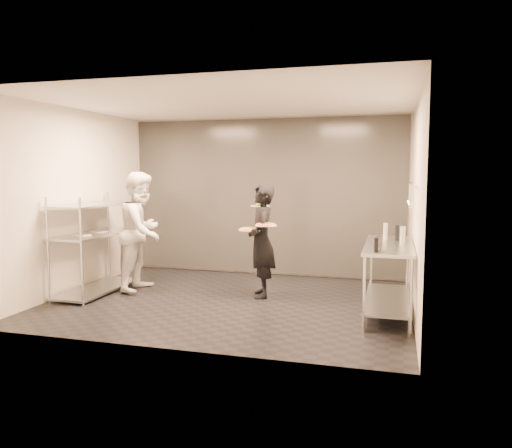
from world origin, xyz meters
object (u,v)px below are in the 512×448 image
(pizza_plate_near, at_px, (251,229))
(bottle_clear, at_px, (403,235))
(prep_counter, at_px, (388,266))
(bottle_dark, at_px, (397,233))
(waiter, at_px, (262,241))
(pos_monitor, at_px, (378,244))
(pizza_plate_far, at_px, (266,225))
(salad_plate, at_px, (260,205))
(bottle_green, at_px, (386,231))
(chef, at_px, (142,231))
(pass_rack, at_px, (96,242))

(pizza_plate_near, distance_m, bottle_clear, 2.11)
(prep_counter, bearing_deg, bottle_dark, 73.97)
(waiter, bearing_deg, pos_monitor, 38.91)
(pos_monitor, bearing_deg, pizza_plate_far, 160.14)
(pos_monitor, height_order, bottle_dark, bottle_dark)
(salad_plate, distance_m, bottle_green, 1.90)
(chef, relative_size, bottle_green, 8.23)
(chef, relative_size, bottle_clear, 8.28)
(waiter, bearing_deg, pizza_plate_far, 9.60)
(bottle_green, bearing_deg, pizza_plate_far, -171.68)
(waiter, distance_m, pizza_plate_far, 0.36)
(bottle_clear, bearing_deg, pizza_plate_far, 175.97)
(bottle_green, relative_size, bottle_clear, 1.01)
(waiter, relative_size, pizza_plate_near, 4.69)
(waiter, height_order, bottle_green, waiter)
(waiter, distance_m, bottle_dark, 1.92)
(pizza_plate_near, height_order, bottle_green, bottle_green)
(pass_rack, height_order, salad_plate, pass_rack)
(chef, distance_m, bottle_clear, 3.91)
(bottle_clear, relative_size, bottle_dark, 1.07)
(chef, height_order, pizza_plate_near, chef)
(prep_counter, relative_size, pizza_plate_far, 5.77)
(salad_plate, bearing_deg, chef, -169.53)
(chef, relative_size, bottle_dark, 8.88)
(pos_monitor, xyz_separation_m, bottle_clear, (0.29, 0.70, 0.03))
(pass_rack, bearing_deg, pos_monitor, -8.83)
(chef, bearing_deg, pizza_plate_near, -94.07)
(pizza_plate_near, height_order, pos_monitor, pos_monitor)
(bottle_clear, bearing_deg, waiter, 170.19)
(prep_counter, xyz_separation_m, bottle_clear, (0.17, 0.05, 0.41))
(pizza_plate_far, distance_m, bottle_dark, 1.80)
(pass_rack, xyz_separation_m, chef, (0.60, 0.34, 0.15))
(pizza_plate_near, bearing_deg, bottle_green, 5.47)
(bottle_green, height_order, bottle_clear, bottle_green)
(prep_counter, distance_m, salad_plate, 2.15)
(pizza_plate_near, relative_size, bottle_green, 1.59)
(bottle_green, bearing_deg, pos_monitor, -93.48)
(bottle_green, bearing_deg, salad_plate, 172.32)
(pass_rack, relative_size, bottle_clear, 7.20)
(bottle_green, distance_m, bottle_dark, 0.17)
(waiter, xyz_separation_m, bottle_green, (1.76, 0.03, 0.20))
(waiter, height_order, bottle_dark, waiter)
(waiter, bearing_deg, prep_counter, 58.50)
(pass_rack, bearing_deg, pizza_plate_near, 5.75)
(salad_plate, xyz_separation_m, bottle_green, (1.86, -0.25, -0.31))
(pizza_plate_near, height_order, salad_plate, salad_plate)
(pass_rack, height_order, pizza_plate_far, pass_rack)
(prep_counter, distance_m, bottle_clear, 0.44)
(prep_counter, height_order, bottle_green, bottle_green)
(pass_rack, bearing_deg, waiter, 8.85)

